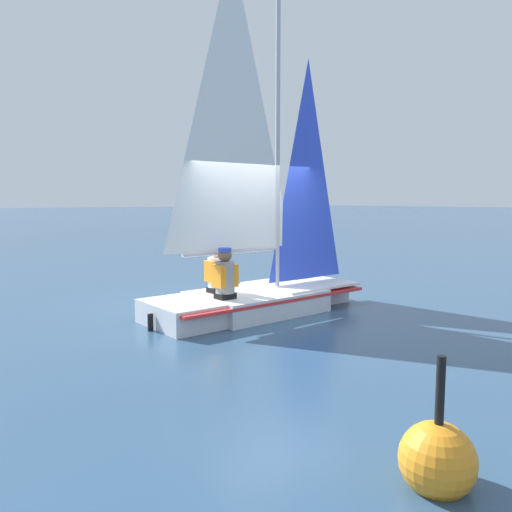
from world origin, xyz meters
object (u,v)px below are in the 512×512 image
at_px(sailor_crew, 225,282).
at_px(buoy_marker, 437,459).
at_px(sailor_helm, 217,277).
at_px(sailboat_main, 256,259).

relative_size(sailor_crew, buoy_marker, 1.19).
bearing_deg(sailor_helm, sailboat_main, -27.91).
bearing_deg(sailor_crew, sailor_helm, 68.90).
distance_m(sailboat_main, buoy_marker, 5.42).
height_order(sailboat_main, sailor_helm, sailboat_main).
xyz_separation_m(sailor_helm, sailor_crew, (-0.18, -0.54, 0.00)).
relative_size(sailboat_main, sailor_crew, 5.10).
bearing_deg(buoy_marker, sailboat_main, 66.71).
relative_size(sailor_helm, buoy_marker, 1.19).
bearing_deg(buoy_marker, sailor_crew, 74.04).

